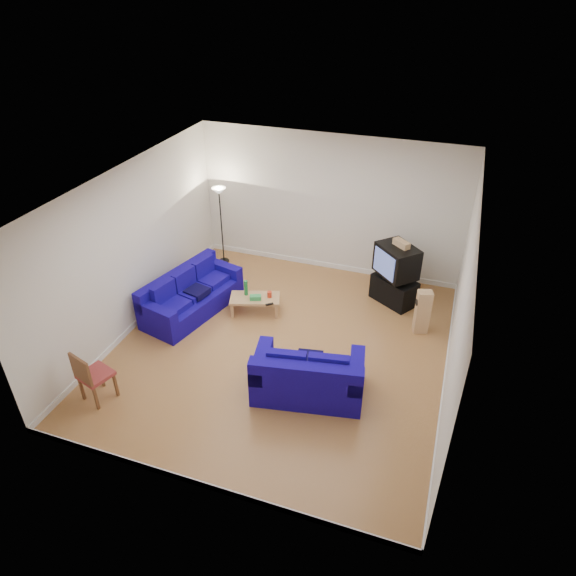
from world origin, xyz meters
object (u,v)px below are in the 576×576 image
(sofa_three_seat, at_px, (190,297))
(television, at_px, (397,261))
(sofa_loveseat, at_px, (308,379))
(coffee_table, at_px, (255,299))
(tv_stand, at_px, (394,290))

(sofa_three_seat, relative_size, television, 2.32)
(sofa_loveseat, xyz_separation_m, coffee_table, (-1.74, 1.96, -0.03))
(tv_stand, bearing_deg, sofa_loveseat, -72.67)
(sofa_three_seat, height_order, tv_stand, sofa_three_seat)
(sofa_three_seat, xyz_separation_m, tv_stand, (3.94, 1.70, -0.03))
(sofa_loveseat, distance_m, tv_stand, 3.41)
(tv_stand, distance_m, television, 0.72)
(sofa_three_seat, height_order, television, television)
(coffee_table, xyz_separation_m, tv_stand, (2.64, 1.34, -0.03))
(sofa_loveseat, height_order, tv_stand, sofa_loveseat)
(coffee_table, distance_m, television, 3.01)
(coffee_table, bearing_deg, television, 26.73)
(sofa_loveseat, distance_m, coffee_table, 2.62)
(sofa_loveseat, relative_size, tv_stand, 2.11)
(coffee_table, bearing_deg, sofa_three_seat, -164.27)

